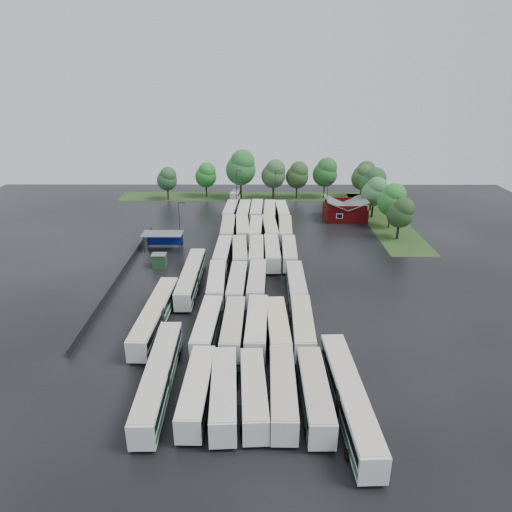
{
  "coord_description": "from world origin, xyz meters",
  "views": [
    {
      "loc": [
        2.3,
        -66.39,
        34.45
      ],
      "look_at": [
        2.0,
        12.0,
        2.5
      ],
      "focal_mm": 32.0,
      "sensor_mm": 36.0,
      "label": 1
    }
  ],
  "objects_px": {
    "artic_bus_east": "(349,397)",
    "minibus": "(235,195)",
    "brick_building": "(345,212)",
    "artic_bus_west_a": "(159,376)"
  },
  "relations": [
    {
      "from": "brick_building",
      "to": "artic_bus_west_a",
      "type": "bearing_deg",
      "value": -116.53
    },
    {
      "from": "artic_bus_west_a",
      "to": "artic_bus_east",
      "type": "relative_size",
      "value": 0.97
    },
    {
      "from": "artic_bus_east",
      "to": "minibus",
      "type": "height_order",
      "value": "artic_bus_east"
    },
    {
      "from": "brick_building",
      "to": "minibus",
      "type": "bearing_deg",
      "value": 147.51
    },
    {
      "from": "artic_bus_east",
      "to": "minibus",
      "type": "xyz_separation_m",
      "value": [
        -16.16,
        87.51,
        -0.6
      ]
    },
    {
      "from": "brick_building",
      "to": "minibus",
      "type": "xyz_separation_m",
      "value": [
        -28.05,
        17.86,
        -0.4
      ]
    },
    {
      "from": "brick_building",
      "to": "minibus",
      "type": "distance_m",
      "value": 33.25
    },
    {
      "from": "artic_bus_east",
      "to": "minibus",
      "type": "relative_size",
      "value": 3.22
    },
    {
      "from": "artic_bus_west_a",
      "to": "artic_bus_east",
      "type": "bearing_deg",
      "value": -10.65
    },
    {
      "from": "artic_bus_east",
      "to": "minibus",
      "type": "distance_m",
      "value": 88.99
    }
  ]
}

